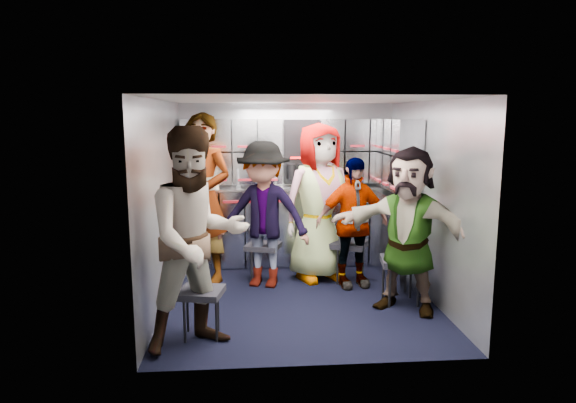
{
  "coord_description": "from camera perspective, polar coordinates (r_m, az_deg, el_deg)",
  "views": [
    {
      "loc": [
        -0.54,
        -5.24,
        1.96
      ],
      "look_at": [
        -0.09,
        0.35,
        1.0
      ],
      "focal_mm": 32.0,
      "sensor_mm": 36.0,
      "label": 1
    }
  ],
  "objects": [
    {
      "name": "right_cabinet",
      "position": [
        6.28,
        12.08,
        -3.97
      ],
      "size": [
        0.28,
        1.2,
        1.0
      ],
      "primitive_type": "cube",
      "color": "#A6ABB7",
      "rests_on": "ground"
    },
    {
      "name": "locker_bank_back",
      "position": [
        6.63,
        0.05,
        5.63
      ],
      "size": [
        2.68,
        0.28,
        0.82
      ],
      "primitive_type": "cube",
      "color": "#A6ABB7",
      "rests_on": "wall_back"
    },
    {
      "name": "cup_right",
      "position": [
        6.62,
        4.69,
        2.02
      ],
      "size": [
        0.09,
        0.09,
        0.1
      ],
      "primitive_type": "cylinder",
      "color": "tan",
      "rests_on": "counter"
    },
    {
      "name": "jump_seat_mid_right",
      "position": [
        6.12,
        6.73,
        -4.96
      ],
      "size": [
        0.52,
        0.51,
        0.48
      ],
      "rotation": [
        0.0,
        0.0,
        -0.43
      ],
      "color": "black",
      "rests_on": "ground"
    },
    {
      "name": "wall_left",
      "position": [
        5.39,
        -13.76,
        -0.3
      ],
      "size": [
        0.04,
        3.0,
        2.1
      ],
      "primitive_type": "cube",
      "color": "gray",
      "rests_on": "ground"
    },
    {
      "name": "floor",
      "position": [
        5.62,
        1.18,
        -10.71
      ],
      "size": [
        3.0,
        3.0,
        0.0
      ],
      "primitive_type": "plane",
      "color": "black",
      "rests_on": "ground"
    },
    {
      "name": "attendant_standing",
      "position": [
        6.05,
        -9.42,
        0.33
      ],
      "size": [
        0.86,
        0.77,
        1.98
      ],
      "primitive_type": "imported",
      "rotation": [
        0.0,
        0.0,
        -0.52
      ],
      "color": "black",
      "rests_on": "ground"
    },
    {
      "name": "bottle_mid",
      "position": [
        6.53,
        -5.55,
        2.59
      ],
      "size": [
        0.07,
        0.07,
        0.26
      ],
      "primitive_type": "cylinder",
      "color": "white",
      "rests_on": "counter"
    },
    {
      "name": "cup_left",
      "position": [
        6.54,
        -7.99,
        1.85
      ],
      "size": [
        0.07,
        0.07,
        0.1
      ],
      "primitive_type": "cylinder",
      "color": "tan",
      "rests_on": "counter"
    },
    {
      "name": "cart_bank_back",
      "position": [
        6.72,
        0.09,
        -2.91
      ],
      "size": [
        2.68,
        0.38,
        0.99
      ],
      "primitive_type": "cube",
      "color": "#A6ABB7",
      "rests_on": "ground"
    },
    {
      "name": "jump_seat_near_right",
      "position": [
        5.49,
        12.47,
        -6.77
      ],
      "size": [
        0.46,
        0.44,
        0.48
      ],
      "rotation": [
        0.0,
        0.0,
        -0.16
      ],
      "color": "black",
      "rests_on": "ground"
    },
    {
      "name": "cart_bank_left",
      "position": [
        6.02,
        -10.73,
        -4.56
      ],
      "size": [
        0.38,
        0.76,
        0.99
      ],
      "primitive_type": "cube",
      "color": "#A6ABB7",
      "rests_on": "ground"
    },
    {
      "name": "attendant_arc_d",
      "position": [
        5.87,
        7.13,
        -2.34
      ],
      "size": [
        0.93,
        0.54,
        1.49
      ],
      "primitive_type": "imported",
      "rotation": [
        0.0,
        0.0,
        0.21
      ],
      "color": "black",
      "rests_on": "ground"
    },
    {
      "name": "red_latch_strip",
      "position": [
        6.45,
        0.23,
        0.05
      ],
      "size": [
        2.6,
        0.02,
        0.03
      ],
      "primitive_type": "cube",
      "color": "maroon",
      "rests_on": "cart_bank_back"
    },
    {
      "name": "attendant_arc_a",
      "position": [
        4.32,
        -10.05,
        -4.18
      ],
      "size": [
        1.13,
        1.03,
        1.87
      ],
      "primitive_type": "imported",
      "rotation": [
        0.0,
        0.0,
        0.45
      ],
      "color": "black",
      "rests_on": "ground"
    },
    {
      "name": "counter",
      "position": [
        6.62,
        0.09,
        1.49
      ],
      "size": [
        2.68,
        0.42,
        0.03
      ],
      "primitive_type": "cube",
      "color": "#B9BCC1",
      "rests_on": "cart_bank_back"
    },
    {
      "name": "attendant_arc_e",
      "position": [
        5.23,
        13.2,
        -3.09
      ],
      "size": [
        1.54,
        1.27,
        1.65
      ],
      "primitive_type": "imported",
      "rotation": [
        0.0,
        0.0,
        -0.6
      ],
      "color": "black",
      "rests_on": "ground"
    },
    {
      "name": "jump_seat_mid_left",
      "position": [
        6.1,
        -2.78,
        -5.2
      ],
      "size": [
        0.47,
        0.46,
        0.45
      ],
      "rotation": [
        0.0,
        0.0,
        -0.33
      ],
      "color": "black",
      "rests_on": "ground"
    },
    {
      "name": "jump_seat_near_left",
      "position": [
        4.65,
        -9.64,
        -10.18
      ],
      "size": [
        0.43,
        0.42,
        0.44
      ],
      "rotation": [
        0.0,
        0.0,
        -0.2
      ],
      "color": "black",
      "rests_on": "ground"
    },
    {
      "name": "bottle_left",
      "position": [
        6.54,
        -1.4,
        2.69
      ],
      "size": [
        0.07,
        0.07,
        0.27
      ],
      "primitive_type": "cylinder",
      "color": "white",
      "rests_on": "counter"
    },
    {
      "name": "attendant_arc_b",
      "position": [
        5.82,
        -2.76,
        -1.48
      ],
      "size": [
        1.22,
        0.93,
        1.66
      ],
      "primitive_type": "imported",
      "rotation": [
        0.0,
        0.0,
        -0.32
      ],
      "color": "black",
      "rests_on": "ground"
    },
    {
      "name": "attendant_arc_c",
      "position": [
        6.08,
        3.46,
        -0.08
      ],
      "size": [
        1.05,
        0.86,
        1.86
      ],
      "primitive_type": "imported",
      "rotation": [
        0.0,
        0.0,
        0.34
      ],
      "color": "black",
      "rests_on": "ground"
    },
    {
      "name": "coffee_niche",
      "position": [
        6.71,
        1.54,
        5.5
      ],
      "size": [
        0.46,
        0.16,
        0.84
      ],
      "primitive_type": null,
      "color": "black",
      "rests_on": "wall_back"
    },
    {
      "name": "jump_seat_center",
      "position": [
        6.38,
        3.18,
        -4.89
      ],
      "size": [
        0.37,
        0.36,
        0.4
      ],
      "rotation": [
        0.0,
        0.0,
        0.11
      ],
      "color": "black",
      "rests_on": "ground"
    },
    {
      "name": "ceiling",
      "position": [
        5.27,
        1.26,
        11.22
      ],
      "size": [
        2.8,
        3.0,
        0.02
      ],
      "primitive_type": "cube",
      "color": "silver",
      "rests_on": "wall_back"
    },
    {
      "name": "wall_back",
      "position": [
        6.82,
        -0.06,
        2.03
      ],
      "size": [
        2.8,
        0.04,
        2.1
      ],
      "primitive_type": "cube",
      "color": "gray",
      "rests_on": "ground"
    },
    {
      "name": "wall_right",
      "position": [
        5.66,
        15.46,
        0.09
      ],
      "size": [
        0.04,
        3.0,
        2.1
      ],
      "primitive_type": "cube",
      "color": "gray",
      "rests_on": "ground"
    },
    {
      "name": "locker_bank_right",
      "position": [
        6.22,
        12.14,
        5.15
      ],
      "size": [
        0.28,
        1.0,
        0.82
      ],
      "primitive_type": "cube",
      "color": "#A6ABB7",
      "rests_on": "wall_right"
    },
    {
      "name": "bottle_right",
      "position": [
        6.67,
        6.81,
        2.57
      ],
      "size": [
        0.06,
        0.06,
        0.22
      ],
      "primitive_type": "cylinder",
      "color": "white",
      "rests_on": "counter"
    }
  ]
}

